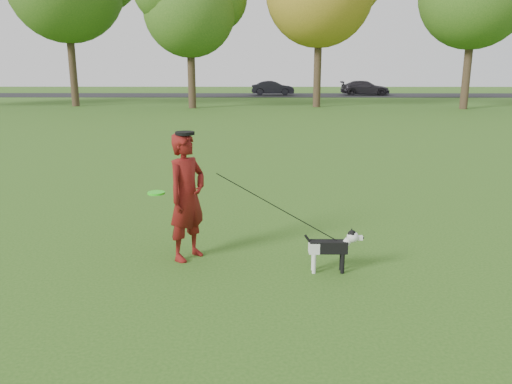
{
  "coord_description": "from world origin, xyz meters",
  "views": [
    {
      "loc": [
        0.36,
        -6.58,
        2.58
      ],
      "look_at": [
        0.3,
        -0.14,
        0.95
      ],
      "focal_mm": 35.0,
      "sensor_mm": 36.0,
      "label": 1
    }
  ],
  "objects_px": {
    "man": "(187,197)",
    "car_mid": "(273,88)",
    "dog": "(333,246)",
    "car_right": "(365,88)"
  },
  "relations": [
    {
      "from": "man",
      "to": "car_mid",
      "type": "height_order",
      "value": "man"
    },
    {
      "from": "dog",
      "to": "car_right",
      "type": "distance_m",
      "value": 41.47
    },
    {
      "from": "car_mid",
      "to": "man",
      "type": "bearing_deg",
      "value": 177.12
    },
    {
      "from": "man",
      "to": "car_mid",
      "type": "relative_size",
      "value": 0.45
    },
    {
      "from": "car_mid",
      "to": "car_right",
      "type": "xyz_separation_m",
      "value": [
        8.42,
        0.0,
        0.01
      ]
    },
    {
      "from": "car_mid",
      "to": "car_right",
      "type": "distance_m",
      "value": 8.42
    },
    {
      "from": "man",
      "to": "car_right",
      "type": "height_order",
      "value": "man"
    },
    {
      "from": "man",
      "to": "dog",
      "type": "bearing_deg",
      "value": -69.14
    },
    {
      "from": "dog",
      "to": "man",
      "type": "bearing_deg",
      "value": 166.13
    },
    {
      "from": "dog",
      "to": "car_right",
      "type": "xyz_separation_m",
      "value": [
        8.59,
        40.57,
        0.31
      ]
    }
  ]
}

